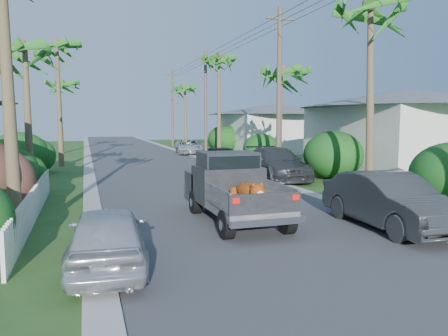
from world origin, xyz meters
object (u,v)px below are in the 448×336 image
object	(u,v)px
parked_car_rm	(276,164)
parked_car_rf	(223,158)
parked_car_rd	(189,147)
pickup_truck	(231,186)
parked_car_ln	(107,238)
utility_pole_c	(206,102)
palm_l_c	(57,45)
palm_l_d	(59,83)
palm_r_b	(280,70)
utility_pole_b	(279,91)
parked_car_rn	(389,201)
palm_r_c	(219,58)
house_right_far	(274,130)
house_right_near	(403,135)
utility_pole_d	(172,107)
palm_r_a	(374,6)
palm_r_d	(185,87)
palm_l_b	(24,47)

from	to	relation	value
parked_car_rm	parked_car_rf	distance (m)	5.13
parked_car_rd	pickup_truck	bearing A→B (deg)	-92.98
parked_car_ln	utility_pole_c	bearing A→B (deg)	-105.31
palm_l_c	palm_l_d	bearing A→B (deg)	92.39
parked_car_rf	palm_r_b	bearing A→B (deg)	-37.61
palm_r_b	utility_pole_b	world-z (taller)	utility_pole_b
palm_l_d	parked_car_rn	bearing A→B (deg)	-72.85
parked_car_rn	parked_car_rm	world-z (taller)	parked_car_rm
palm_r_b	utility_pole_b	bearing A→B (deg)	-116.57
parked_car_rd	utility_pole_c	xyz separation A→B (m)	(1.13, -1.60, 3.94)
palm_r_c	house_right_far	size ratio (longest dim) A/B	1.04
palm_r_b	house_right_far	xyz separation A→B (m)	(6.40, 15.00, -3.83)
house_right_near	utility_pole_b	bearing A→B (deg)	172.30
palm_r_b	utility_pole_d	bearing A→B (deg)	92.05
parked_car_rm	utility_pole_b	bearing A→B (deg)	65.36
palm_l_d	utility_pole_d	distance (m)	15.19
utility_pole_d	parked_car_rn	bearing A→B (deg)	-92.74
palm_r_a	palm_r_d	bearing A→B (deg)	89.66
pickup_truck	utility_pole_c	distance (m)	25.14
palm_r_c	house_right_near	size ratio (longest dim) A/B	1.04
palm_l_d	palm_r_b	size ratio (longest dim) A/B	1.07
parked_car_ln	palm_r_a	xyz separation A→B (m)	(10.40, 5.81, 6.77)
palm_r_c	utility_pole_d	world-z (taller)	palm_r_c
parked_car_rm	parked_car_ln	world-z (taller)	parked_car_rm
pickup_truck	parked_car_rm	world-z (taller)	pickup_truck
parked_car_rm	parked_car_rn	bearing A→B (deg)	-92.95
parked_car_rm	palm_l_b	xyz separation A→B (m)	(-11.71, 0.25, 5.34)
palm_l_b	house_right_near	size ratio (longest dim) A/B	0.82
parked_car_rf	utility_pole_d	bearing A→B (deg)	78.11
parked_car_rf	palm_r_d	size ratio (longest dim) A/B	0.53
palm_l_c	parked_car_rn	bearing A→B (deg)	-65.15
palm_l_b	palm_r_b	world-z (taller)	palm_l_b
parked_car_rn	palm_l_b	distance (m)	15.88
parked_car_ln	utility_pole_c	xyz separation A→B (m)	(9.70, 27.81, 3.95)
parked_car_rd	palm_l_c	bearing A→B (deg)	-136.66
utility_pole_d	parked_car_rd	bearing A→B (deg)	-94.83
parked_car_ln	palm_l_c	world-z (taller)	palm_l_c
palm_l_b	parked_car_rn	bearing A→B (deg)	-45.88
palm_l_b	utility_pole_b	world-z (taller)	utility_pole_b
pickup_truck	parked_car_rd	bearing A→B (deg)	79.66
palm_l_c	palm_r_d	distance (m)	21.95
palm_r_b	house_right_far	size ratio (longest dim) A/B	0.80
pickup_truck	parked_car_rf	world-z (taller)	pickup_truck
parked_car_rn	palm_l_c	bearing A→B (deg)	116.89
pickup_truck	utility_pole_c	bearing A→B (deg)	76.44
palm_l_d	house_right_far	distance (m)	20.37
parked_car_rm	palm_r_a	bearing A→B (deg)	-72.23
pickup_truck	parked_car_rn	size ratio (longest dim) A/B	1.09
parked_car_rn	parked_car_rd	size ratio (longest dim) A/B	1.00
palm_l_d	utility_pole_d	bearing A→B (deg)	36.64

